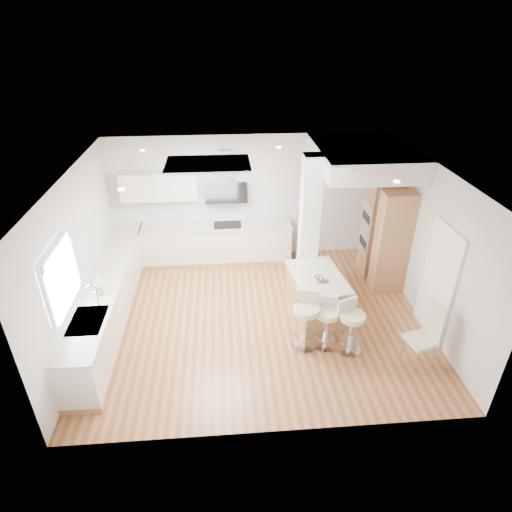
{
  "coord_description": "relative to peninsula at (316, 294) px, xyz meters",
  "views": [
    {
      "loc": [
        -0.57,
        -6.35,
        4.94
      ],
      "look_at": [
        -0.02,
        0.4,
        1.11
      ],
      "focal_mm": 30.0,
      "sensor_mm": 36.0,
      "label": 1
    }
  ],
  "objects": [
    {
      "name": "ground",
      "position": [
        -1.08,
        -0.09,
        -0.41
      ],
      "size": [
        6.0,
        6.0,
        0.0
      ],
      "primitive_type": "plane",
      "color": "#A2673C",
      "rests_on": "ground"
    },
    {
      "name": "ceiling",
      "position": [
        -1.08,
        -0.09,
        -0.41
      ],
      "size": [
        6.0,
        5.0,
        0.02
      ],
      "primitive_type": "cube",
      "color": "white",
      "rests_on": "ground"
    },
    {
      "name": "wall_back",
      "position": [
        -1.08,
        2.41,
        0.99
      ],
      "size": [
        6.0,
        0.04,
        2.8
      ],
      "primitive_type": "cube",
      "color": "silver",
      "rests_on": "ground"
    },
    {
      "name": "wall_left",
      "position": [
        -4.08,
        -0.09,
        0.99
      ],
      "size": [
        0.04,
        5.0,
        2.8
      ],
      "primitive_type": "cube",
      "color": "silver",
      "rests_on": "ground"
    },
    {
      "name": "wall_right",
      "position": [
        1.92,
        -0.09,
        0.99
      ],
      "size": [
        0.04,
        5.0,
        2.8
      ],
      "primitive_type": "cube",
      "color": "silver",
      "rests_on": "ground"
    },
    {
      "name": "skylight",
      "position": [
        -1.88,
        0.51,
        2.36
      ],
      "size": [
        4.1,
        2.1,
        0.06
      ],
      "color": "white",
      "rests_on": "ground"
    },
    {
      "name": "window_left",
      "position": [
        -4.04,
        -0.99,
        1.28
      ],
      "size": [
        0.06,
        1.28,
        1.07
      ],
      "color": "white",
      "rests_on": "ground"
    },
    {
      "name": "doorway_right",
      "position": [
        1.89,
        -0.69,
        0.59
      ],
      "size": [
        0.05,
        1.0,
        2.1
      ],
      "color": "#453F36",
      "rests_on": "ground"
    },
    {
      "name": "counter_left",
      "position": [
        -3.78,
        0.14,
        0.05
      ],
      "size": [
        0.63,
        4.5,
        1.35
      ],
      "color": "tan",
      "rests_on": "ground"
    },
    {
      "name": "counter_back",
      "position": [
        -2.0,
        2.13,
        0.28
      ],
      "size": [
        3.62,
        0.63,
        2.5
      ],
      "color": "tan",
      "rests_on": "ground"
    },
    {
      "name": "pillar",
      "position": [
        -0.03,
        0.86,
        0.99
      ],
      "size": [
        0.35,
        0.35,
        2.8
      ],
      "color": "white",
      "rests_on": "ground"
    },
    {
      "name": "soffit",
      "position": [
        1.02,
        1.31,
        2.19
      ],
      "size": [
        1.78,
        2.2,
        0.4
      ],
      "color": "white",
      "rests_on": "ground"
    },
    {
      "name": "oven_column",
      "position": [
        1.59,
        1.14,
        0.64
      ],
      "size": [
        0.63,
        1.21,
        2.1
      ],
      "color": "tan",
      "rests_on": "ground"
    },
    {
      "name": "peninsula",
      "position": [
        0.0,
        0.0,
        0.0
      ],
      "size": [
        1.05,
        1.44,
        0.88
      ],
      "rotation": [
        0.0,
        0.0,
        0.12
      ],
      "color": "tan",
      "rests_on": "ground"
    },
    {
      "name": "bar_stool_a",
      "position": [
        -0.37,
        -0.89,
        0.16
      ],
      "size": [
        0.54,
        0.54,
        1.02
      ],
      "rotation": [
        0.0,
        0.0,
        -0.2
      ],
      "color": "silver",
      "rests_on": "ground"
    },
    {
      "name": "bar_stool_b",
      "position": [
        -0.02,
        -0.92,
        0.11
      ],
      "size": [
        0.45,
        0.45,
        0.92
      ],
      "rotation": [
        0.0,
        0.0,
        -0.09
      ],
      "color": "silver",
      "rests_on": "ground"
    },
    {
      "name": "bar_stool_c",
      "position": [
        0.34,
        -1.07,
        0.12
      ],
      "size": [
        0.56,
        0.56,
        0.95
      ],
      "rotation": [
        0.0,
        0.0,
        0.4
      ],
      "color": "silver",
      "rests_on": "ground"
    },
    {
      "name": "dining_chair",
      "position": [
        1.47,
        -1.43,
        0.18
      ],
      "size": [
        0.52,
        0.52,
        1.1
      ],
      "rotation": [
        0.0,
        0.0,
        0.24
      ],
      "color": "beige",
      "rests_on": "ground"
    }
  ]
}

